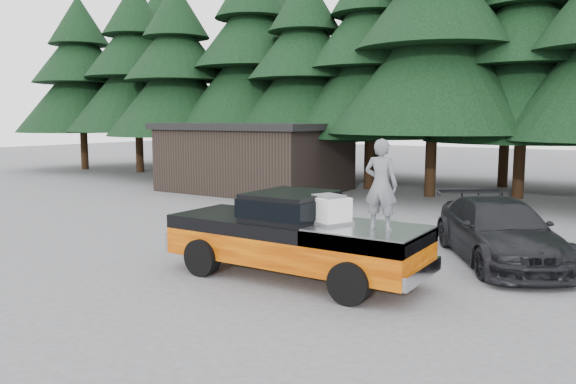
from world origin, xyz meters
The scene contains 8 objects.
ground centered at (0.00, 0.00, 0.00)m, with size 120.00×120.00×0.00m, color #515154.
pickup_truck centered at (0.82, -0.02, 0.67)m, with size 6.00×2.04×1.33m, color orange, non-canonical shape.
truck_cab centered at (0.72, -0.02, 1.62)m, with size 1.66×1.90×0.59m, color black.
air_compressor centered at (1.69, -0.05, 1.60)m, with size 0.78×0.65×0.54m, color silver.
man_on_bed centered at (2.90, -0.14, 2.24)m, with size 0.66×0.43×1.81m, color #5B5E63.
parked_car centered at (4.31, 3.95, 0.77)m, with size 2.15×5.29×1.54m, color black.
utility_building centered at (-9.00, 12.00, 1.67)m, with size 8.40×6.40×3.30m.
treeline centered at (0.42, 17.20, 7.72)m, with size 60.15×16.05×17.50m.
Camera 1 is at (7.29, -10.33, 3.53)m, focal length 35.00 mm.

